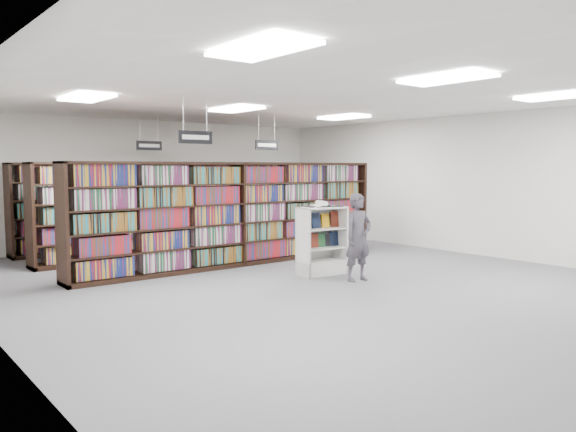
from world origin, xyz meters
TOP-DOWN VIEW (x-y plane):
  - floor at (0.00, 0.00)m, footprint 12.00×12.00m
  - ceiling at (0.00, 0.00)m, footprint 10.00×12.00m
  - wall_back at (0.00, 6.00)m, footprint 10.00×0.10m
  - wall_right at (5.00, 0.00)m, footprint 0.10×12.00m
  - bookshelf_row_near at (0.00, 2.00)m, footprint 7.00×0.60m
  - bookshelf_row_mid at (0.00, 4.00)m, footprint 7.00×0.60m
  - bookshelf_row_far at (0.00, 5.70)m, footprint 7.00×0.60m
  - aisle_sign_left at (-1.50, 1.00)m, footprint 0.65×0.02m
  - aisle_sign_right at (1.50, 3.00)m, footprint 0.65×0.02m
  - aisle_sign_center at (-0.50, 5.00)m, footprint 0.65×0.02m
  - troffer_front_left at (-3.00, -3.00)m, footprint 0.60×1.20m
  - troffer_front_center at (0.00, -3.00)m, footprint 0.60×1.20m
  - troffer_front_right at (3.00, -3.00)m, footprint 0.60×1.20m
  - troffer_back_left at (-3.00, 2.00)m, footprint 0.60×1.20m
  - troffer_back_center at (0.00, 2.00)m, footprint 0.60×1.20m
  - troffer_back_right at (3.00, 2.00)m, footprint 0.60×1.20m
  - endcap_display at (0.66, 0.18)m, footprint 0.94×0.54m
  - open_book at (0.70, 0.19)m, footprint 0.77×0.57m
  - shopper at (0.75, -0.70)m, footprint 0.58×0.40m

SIDE VIEW (x-z plane):
  - floor at x=0.00m, z-range 0.00..0.00m
  - endcap_display at x=0.66m, z-range -0.19..1.08m
  - shopper at x=0.75m, z-range 0.00..1.55m
  - bookshelf_row_near at x=0.00m, z-range 0.00..2.10m
  - bookshelf_row_mid at x=0.00m, z-range 0.00..2.10m
  - bookshelf_row_far at x=0.00m, z-range 0.00..2.10m
  - open_book at x=0.70m, z-range 1.23..1.36m
  - wall_back at x=0.00m, z-range 0.00..3.20m
  - wall_right at x=5.00m, z-range 0.00..3.20m
  - aisle_sign_left at x=-1.50m, z-range 2.13..2.93m
  - aisle_sign_right at x=1.50m, z-range 2.13..2.93m
  - aisle_sign_center at x=-0.50m, z-range 2.13..2.93m
  - troffer_front_left at x=-3.00m, z-range 3.14..3.18m
  - troffer_front_center at x=0.00m, z-range 3.14..3.18m
  - troffer_front_right at x=3.00m, z-range 3.14..3.18m
  - troffer_back_left at x=-3.00m, z-range 3.14..3.18m
  - troffer_back_center at x=0.00m, z-range 3.14..3.18m
  - troffer_back_right at x=3.00m, z-range 3.14..3.18m
  - ceiling at x=0.00m, z-range 3.15..3.25m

